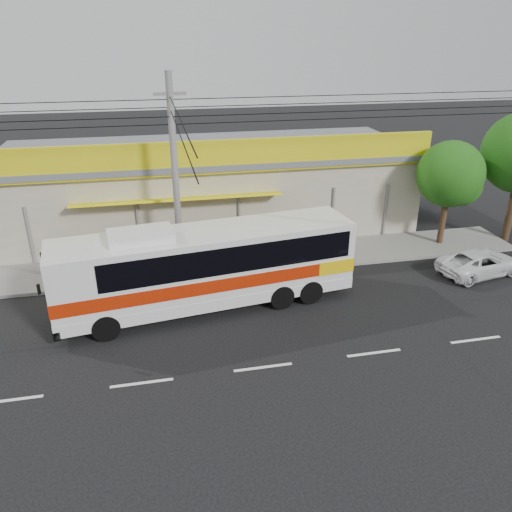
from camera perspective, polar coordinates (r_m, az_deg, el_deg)
The scene contains 10 objects.
ground at distance 19.22m, azimuth -0.84°, elevation -8.24°, with size 120.00×120.00×0.00m, color black.
sidewalk at distance 24.39m, azimuth -3.56°, elevation -0.65°, with size 30.00×3.20×0.15m, color gray.
lane_markings at distance 17.20m, azimuth 0.81°, elevation -12.61°, with size 50.00×0.12×0.01m, color silver, non-canonical shape.
storefront_building at distance 28.77m, azimuth -5.36°, elevation 7.95°, with size 22.60×9.20×5.70m.
coach_bus at distance 19.87m, azimuth -5.08°, elevation -0.75°, with size 12.08×4.06×3.65m.
motorbike_red at distance 24.77m, azimuth -15.79°, elevation 0.32°, with size 0.68×1.94×1.02m, color maroon.
motorbike_dark at distance 24.52m, azimuth -17.16°, elevation -0.21°, with size 0.44×1.56×0.94m, color black.
white_car at distance 25.30m, azimuth 24.25°, elevation -0.70°, with size 1.88×4.08×1.13m, color silver.
utility_pole at distance 21.54m, azimuth -9.71°, elevation 16.04°, with size 34.00×14.00×8.93m.
tree_near at distance 27.06m, azimuth 21.53°, elevation 8.44°, with size 3.32×3.32×5.50m.
Camera 1 is at (-3.07, -15.92, 10.32)m, focal length 35.00 mm.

